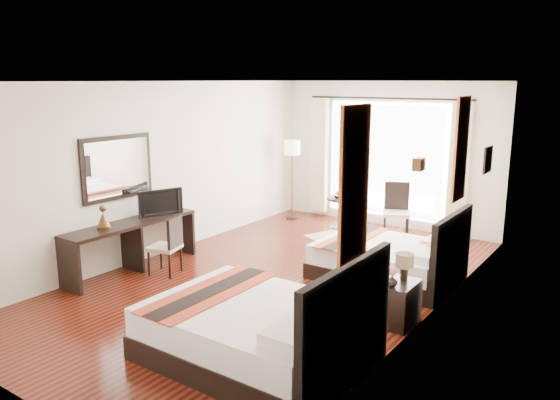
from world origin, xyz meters
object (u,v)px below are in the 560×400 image
Objects in this scene: console_desk at (132,246)px; television at (159,202)px; bed_far at (390,259)px; nightstand at (396,303)px; floor_lamp at (292,153)px; fruit_bowl at (339,196)px; bed_near at (261,330)px; window_chair at (396,222)px; desk_chair at (166,257)px; side_table at (340,213)px; table_lamp at (405,262)px; vase at (392,282)px.

television is at bearing 87.92° from console_desk.
bed_far reaches higher than nightstand.
floor_lamp is 1.39m from fruit_bowl.
console_desk is 3.05× the size of television.
window_chair is (-0.64, 4.90, -0.01)m from bed_near.
bed_near is 1.12× the size of bed_far.
desk_chair is 1.42× the size of side_table.
bed_near is 4.06× the size of nightstand.
side_table is 0.34m from fruit_bowl.
table_lamp is 0.21× the size of floor_lamp.
desk_chair is 3.95× the size of fruit_bowl.
table_lamp is at bearing 171.17° from desk_chair.
window_chair is at bearing 97.46° from bed_near.
nightstand is (0.67, -1.36, -0.03)m from bed_far.
bed_far is 1.20× the size of floor_lamp.
floor_lamp is 1.61m from side_table.
nightstand is 0.53× the size of window_chair.
bed_far is at bearing 119.62° from table_lamp.
side_table is at bearing -3.47° from television.
fruit_bowl is at bearing -7.05° from floor_lamp.
nightstand is at bearing -63.67° from bed_far.
vase is 0.15× the size of desk_chair.
television is 3.59m from fruit_bowl.
floor_lamp is (-3.79, 3.61, 0.80)m from vase.
floor_lamp is at bearing 138.87° from table_lamp.
bed_far is 0.88× the size of console_desk.
television is (-3.30, -1.36, 0.68)m from bed_far.
television reaches higher than desk_chair.
floor_lamp is (-3.11, 2.09, 1.08)m from bed_far.
window_chair is at bearing 0.43° from fruit_bowl.
nightstand is 2.42× the size of fruit_bowl.
bed_far reaches higher than desk_chair.
table_lamp is 0.39× the size of desk_chair.
vase is 5.30m from floor_lamp.
window_chair is (-1.47, 3.20, -0.42)m from table_lamp.
window_chair is at bearing -3.32° from floor_lamp.
console_desk is at bearing -170.69° from table_lamp.
bed_near is 2.93m from desk_chair.
fruit_bowl is at bearing -3.11° from television.
nightstand is 0.61× the size of desk_chair.
bed_near is at bearing -59.27° from floor_lamp.
floor_lamp is 1.60× the size of window_chair.
bed_far is at bearing 29.92° from console_desk.
television is 3.26× the size of fruit_bowl.
television is at bearing -61.93° from window_chair.
bed_near is 5.22m from side_table.
fruit_bowl is (-2.60, 3.30, 0.38)m from nightstand.
floor_lamp reaches higher than desk_chair.
nightstand is 0.33× the size of floor_lamp.
desk_chair reaches higher than fruit_bowl.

